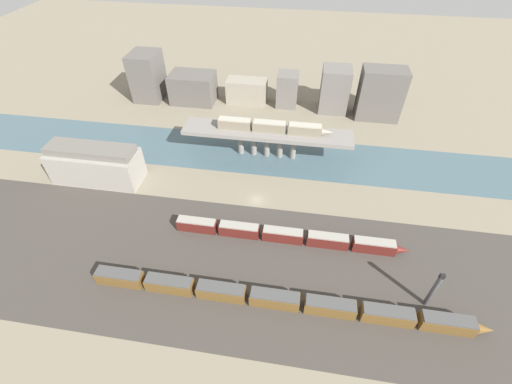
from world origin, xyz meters
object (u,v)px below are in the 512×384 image
Objects in this scene: train_on_bridge at (274,127)px; train_yard_mid at (288,236)px; warehouse_building at (96,164)px; train_yard_near at (281,300)px; signal_tower at (433,290)px.

train_on_bridge is 0.61× the size of train_yard_mid.
train_on_bridge reaches higher than warehouse_building.
signal_tower is (31.64, 5.09, 3.61)m from train_yard_near.
warehouse_building is at bearing 150.33° from train_yard_near.
train_yard_near is 7.74× the size of signal_tower.
train_yard_mid is (8.20, -36.18, -9.52)m from train_on_bridge.
warehouse_building is (-51.88, -20.31, -5.55)m from train_on_bridge.
train_on_bridge is 1.38× the size of warehouse_building.
train_on_bridge is 56.10m from train_yard_near.
train_yard_mid is 34.72m from signal_tower.
train_on_bridge reaches higher than train_yard_near.
train_yard_near is 1.44× the size of train_yard_mid.
warehouse_building reaches higher than train_yard_mid.
signal_tower is (31.83, -13.39, 3.66)m from train_yard_mid.
warehouse_building is 2.39× the size of signal_tower.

